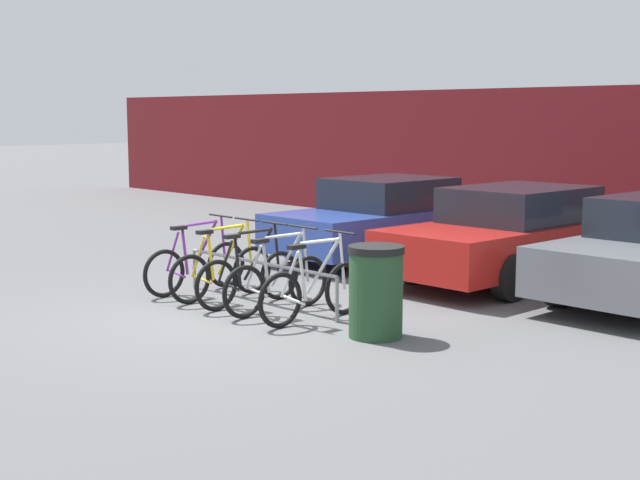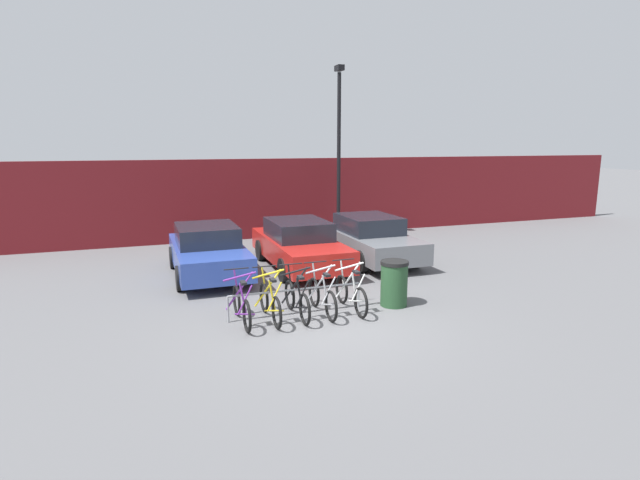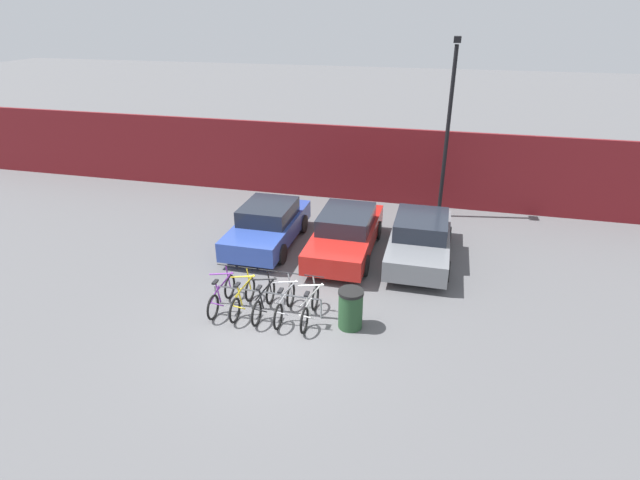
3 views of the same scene
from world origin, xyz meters
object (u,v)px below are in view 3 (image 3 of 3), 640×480
(bicycle_black, at_px, (264,301))
(trash_bin, at_px, (351,309))
(car_blue, at_px, (268,225))
(bicycle_purple, at_px, (222,295))
(bicycle_yellow, at_px, (243,298))
(bicycle_white, at_px, (310,307))
(bicycle_silver, at_px, (285,304))
(car_grey, at_px, (420,239))
(bike_rack, at_px, (267,295))
(lamp_post, at_px, (448,123))
(car_red, at_px, (346,233))

(bicycle_black, distance_m, trash_bin, 2.28)
(car_blue, bearing_deg, bicycle_purple, -88.25)
(bicycle_yellow, relative_size, trash_bin, 1.66)
(bicycle_white, height_order, trash_bin, bicycle_white)
(bicycle_silver, bearing_deg, trash_bin, 0.81)
(car_blue, distance_m, car_grey, 4.97)
(bicycle_black, xyz_separation_m, car_blue, (-1.30, 4.03, 0.31))
(bike_rack, xyz_separation_m, car_blue, (-1.33, 3.88, 0.22))
(bicycle_yellow, height_order, bicycle_white, same)
(bicycle_black, bearing_deg, bike_rack, 78.14)
(bicycle_silver, bearing_deg, bicycle_yellow, -178.34)
(bicycle_yellow, height_order, car_blue, car_blue)
(car_grey, bearing_deg, trash_bin, -108.38)
(bicycle_silver, height_order, bicycle_white, same)
(bicycle_black, bearing_deg, bicycle_white, -0.40)
(car_blue, relative_size, lamp_post, 0.66)
(bicycle_white, bearing_deg, bicycle_black, -178.21)
(bicycle_white, bearing_deg, bike_rack, 174.76)
(lamp_post, bearing_deg, bicycle_black, -117.60)
(car_red, bearing_deg, bicycle_yellow, -115.43)
(bicycle_purple, bearing_deg, trash_bin, -2.47)
(car_blue, height_order, trash_bin, car_blue)
(bicycle_black, height_order, bicycle_white, same)
(bicycle_purple, bearing_deg, car_grey, 38.66)
(car_red, relative_size, car_grey, 1.04)
(bike_rack, distance_m, bicycle_black, 0.18)
(bike_rack, relative_size, bicycle_purple, 1.73)
(bicycle_white, relative_size, car_grey, 0.39)
(bicycle_purple, distance_m, bicycle_white, 2.41)
(lamp_post, bearing_deg, car_blue, -144.21)
(bicycle_black, distance_m, lamp_post, 9.54)
(bike_rack, bearing_deg, bicycle_silver, -15.52)
(bicycle_white, height_order, car_blue, car_blue)
(bicycle_silver, bearing_deg, bike_rack, 166.13)
(bicycle_yellow, bearing_deg, bicycle_black, -1.15)
(car_red, distance_m, lamp_post, 5.64)
(bicycle_silver, bearing_deg, lamp_post, 67.34)
(car_grey, bearing_deg, lamp_post, 82.56)
(car_red, xyz_separation_m, lamp_post, (2.84, 3.95, 2.85))
(bike_rack, bearing_deg, car_red, 71.42)
(bicycle_silver, xyz_separation_m, lamp_post, (3.60, 7.97, 3.17))
(bicycle_purple, relative_size, bicycle_yellow, 1.00)
(bicycle_purple, relative_size, lamp_post, 0.27)
(car_red, height_order, trash_bin, car_red)
(bike_rack, height_order, bicycle_yellow, bicycle_yellow)
(bicycle_yellow, relative_size, car_grey, 0.39)
(car_blue, xyz_separation_m, trash_bin, (3.58, -4.06, -0.17))
(car_red, distance_m, trash_bin, 4.16)
(car_grey, height_order, trash_bin, car_grey)
(bicycle_purple, xyz_separation_m, bicycle_white, (2.41, 0.00, 0.00))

